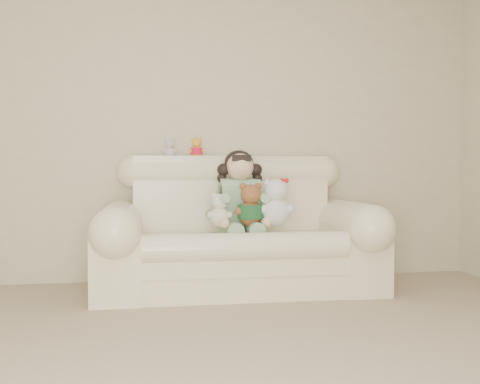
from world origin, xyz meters
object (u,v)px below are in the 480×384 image
seated_child (240,191)px  cream_teddy (220,207)px  white_cat (276,197)px  sofa (238,223)px  brown_teddy (251,201)px

seated_child → cream_teddy: size_ratio=2.27×
white_cat → seated_child: bearing=128.1°
sofa → cream_teddy: (-0.15, -0.11, 0.13)m
white_cat → cream_teddy: (-0.41, 0.02, -0.07)m
seated_child → brown_teddy: size_ratio=1.76×
seated_child → white_cat: size_ratio=1.56×
seated_child → cream_teddy: bearing=-136.9°
sofa → white_cat: bearing=-26.7°
brown_teddy → white_cat: 0.19m
sofa → cream_teddy: size_ratio=7.23×
sofa → white_cat: sofa is taller
brown_teddy → white_cat: (0.19, -0.01, 0.02)m
white_cat → cream_teddy: bearing=167.8°
brown_teddy → white_cat: bearing=-24.5°
seated_child → brown_teddy: seated_child is taller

